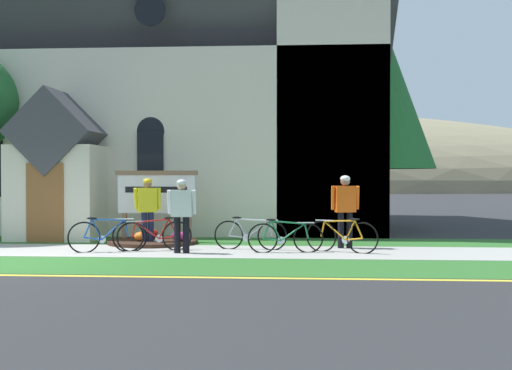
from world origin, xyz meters
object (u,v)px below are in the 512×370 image
at_px(cyclist_in_white_jersey, 148,206).
at_px(cyclist_in_blue_jersey, 345,205).
at_px(bicycle_green, 342,236).
at_px(bicycle_blue, 155,235).
at_px(bicycle_black, 285,237).
at_px(cyclist_in_green_jersey, 182,210).
at_px(bicycle_white, 250,234).
at_px(church_sign, 156,194).
at_px(bicycle_silver, 106,236).
at_px(roadside_conifer, 371,80).

relative_size(cyclist_in_white_jersey, cyclist_in_blue_jersey, 0.96).
xyz_separation_m(cyclist_in_white_jersey, cyclist_in_blue_jersey, (4.96, -0.31, 0.05)).
bearing_deg(bicycle_green, bicycle_blue, 179.30).
xyz_separation_m(bicycle_black, cyclist_in_blue_jersey, (1.44, 0.97, 0.69)).
bearing_deg(cyclist_in_green_jersey, bicycle_blue, 149.36).
bearing_deg(cyclist_in_white_jersey, cyclist_in_green_jersey, -52.96).
bearing_deg(cyclist_in_blue_jersey, bicycle_white, -168.96).
xyz_separation_m(bicycle_white, bicycle_black, (0.85, -0.52, -0.01)).
xyz_separation_m(church_sign, bicycle_black, (3.47, -2.08, -0.91)).
height_order(bicycle_white, bicycle_green, bicycle_green).
height_order(bicycle_black, cyclist_in_green_jersey, cyclist_in_green_jersey).
xyz_separation_m(church_sign, cyclist_in_blue_jersey, (4.92, -1.11, -0.21)).
xyz_separation_m(bicycle_blue, bicycle_green, (4.37, -0.05, 0.01)).
distance_m(church_sign, bicycle_green, 5.24).
bearing_deg(church_sign, bicycle_silver, -106.50).
bearing_deg(bicycle_white, bicycle_black, -31.40).
xyz_separation_m(bicycle_black, cyclist_in_white_jersey, (-3.52, 1.28, 0.64)).
bearing_deg(cyclist_in_blue_jersey, bicycle_black, -146.17).
distance_m(bicycle_black, cyclist_in_white_jersey, 3.80).
distance_m(bicycle_silver, bicycle_blue, 1.13).
relative_size(bicycle_green, cyclist_in_green_jersey, 0.96).
distance_m(bicycle_green, cyclist_in_white_jersey, 5.00).
xyz_separation_m(bicycle_white, cyclist_in_white_jersey, (-2.67, 0.76, 0.63)).
distance_m(bicycle_green, cyclist_in_green_jersey, 3.72).
height_order(bicycle_blue, bicycle_black, bicycle_blue).
xyz_separation_m(church_sign, bicycle_white, (2.62, -1.56, -0.90)).
relative_size(bicycle_silver, bicycle_blue, 0.98).
relative_size(cyclist_in_green_jersey, cyclist_in_blue_jersey, 0.95).
height_order(bicycle_green, cyclist_in_white_jersey, cyclist_in_white_jersey).
bearing_deg(church_sign, bicycle_black, -30.89).
height_order(church_sign, bicycle_silver, church_sign).
xyz_separation_m(cyclist_in_green_jersey, roadside_conifer, (5.00, 6.29, 3.85)).
bearing_deg(bicycle_white, cyclist_in_green_jersey, -152.33).
distance_m(bicycle_white, cyclist_in_white_jersey, 2.85).
relative_size(cyclist_in_green_jersey, roadside_conifer, 0.22).
height_order(bicycle_silver, bicycle_green, bicycle_silver).
height_order(bicycle_blue, cyclist_in_green_jersey, cyclist_in_green_jersey).
bearing_deg(bicycle_green, bicycle_white, 169.04).
bearing_deg(cyclist_in_blue_jersey, bicycle_green, -99.23).
height_order(bicycle_blue, roadside_conifer, roadside_conifer).
distance_m(bicycle_black, cyclist_in_green_jersey, 2.45).
relative_size(bicycle_silver, cyclist_in_green_jersey, 0.98).
height_order(church_sign, cyclist_in_blue_jersey, church_sign).
xyz_separation_m(bicycle_white, cyclist_in_blue_jersey, (2.29, 0.45, 0.69)).
xyz_separation_m(bicycle_silver, cyclist_in_white_jersey, (0.62, 1.46, 0.62)).
relative_size(bicycle_silver, bicycle_green, 1.02).
bearing_deg(bicycle_blue, church_sign, 101.96).
bearing_deg(cyclist_in_green_jersey, church_sign, 115.58).
xyz_separation_m(bicycle_white, bicycle_blue, (-2.22, -0.36, -0.00)).
distance_m(cyclist_in_blue_jersey, roadside_conifer, 6.43).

